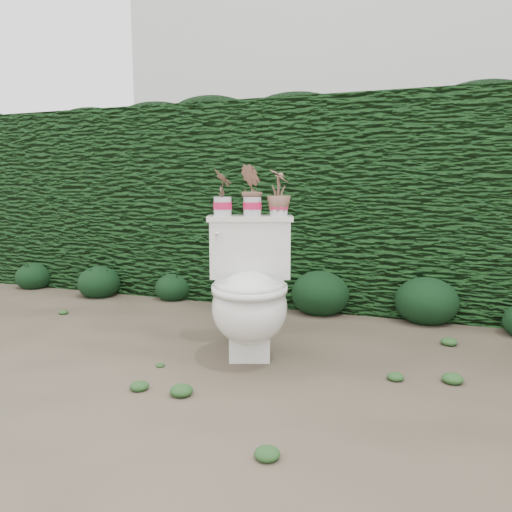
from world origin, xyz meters
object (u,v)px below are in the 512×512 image
at_px(toilet, 250,294).
at_px(potted_plant_right, 279,194).
at_px(potted_plant_left, 222,194).
at_px(potted_plant_center, 252,192).

distance_m(toilet, potted_plant_right, 0.62).
bearing_deg(potted_plant_right, potted_plant_left, 92.91).
distance_m(toilet, potted_plant_left, 0.62).
bearing_deg(toilet, potted_plant_right, 54.79).
height_order(potted_plant_left, potted_plant_center, potted_plant_center).
bearing_deg(potted_plant_left, toilet, -166.49).
bearing_deg(toilet, potted_plant_center, 86.75).
xyz_separation_m(toilet, potted_plant_left, (-0.24, 0.17, 0.55)).
bearing_deg(potted_plant_left, potted_plant_center, -110.52).
xyz_separation_m(toilet, potted_plant_center, (-0.07, 0.23, 0.56)).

